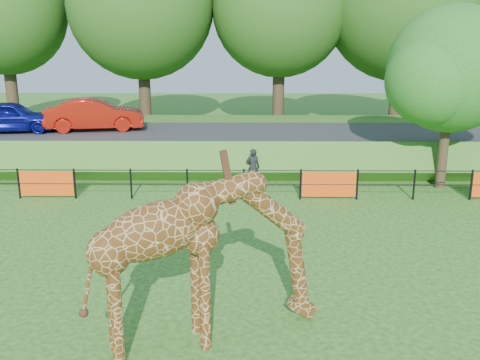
{
  "coord_description": "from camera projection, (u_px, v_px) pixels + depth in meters",
  "views": [
    {
      "loc": [
        0.07,
        -10.18,
        5.59
      ],
      "look_at": [
        -0.08,
        3.17,
        2.0
      ],
      "focal_mm": 40.0,
      "sensor_mm": 36.0,
      "label": 1
    }
  ],
  "objects": [
    {
      "name": "car_red",
      "position": [
        95.0,
        115.0,
        24.41
      ],
      "size": [
        4.61,
        2.3,
        1.45
      ],
      "primitive_type": "imported",
      "rotation": [
        0.0,
        0.0,
        1.75
      ],
      "color": "red",
      "rests_on": "road"
    },
    {
      "name": "embankment",
      "position": [
        245.0,
        141.0,
        26.08
      ],
      "size": [
        40.0,
        9.0,
        1.3
      ],
      "primitive_type": "cube",
      "color": "#1F5415",
      "rests_on": "ground"
    },
    {
      "name": "tree_east",
      "position": [
        453.0,
        74.0,
        19.39
      ],
      "size": [
        5.4,
        4.71,
        6.76
      ],
      "color": "#302315",
      "rests_on": "ground"
    },
    {
      "name": "giraffe",
      "position": [
        207.0,
        260.0,
        9.82
      ],
      "size": [
        4.53,
        2.41,
        3.24
      ],
      "primitive_type": null,
      "rotation": [
        0.0,
        0.0,
        0.37
      ],
      "color": "#583112",
      "rests_on": "ground"
    },
    {
      "name": "visitor",
      "position": [
        253.0,
        167.0,
        20.51
      ],
      "size": [
        0.54,
        0.36,
        1.47
      ],
      "primitive_type": "imported",
      "rotation": [
        0.0,
        0.0,
        3.16
      ],
      "color": "black",
      "rests_on": "ground"
    },
    {
      "name": "road",
      "position": [
        244.0,
        132.0,
        24.45
      ],
      "size": [
        40.0,
        5.0,
        0.12
      ],
      "primitive_type": "cube",
      "color": "#303033",
      "rests_on": "embankment"
    },
    {
      "name": "car_blue",
      "position": [
        10.0,
        116.0,
        23.96
      ],
      "size": [
        4.35,
        2.25,
        1.42
      ],
      "primitive_type": "imported",
      "rotation": [
        0.0,
        0.0,
        1.71
      ],
      "color": "#121696",
      "rests_on": "road"
    },
    {
      "name": "bg_tree_line",
      "position": [
        278.0,
        8.0,
        30.64
      ],
      "size": [
        37.3,
        8.8,
        11.82
      ],
      "color": "#302315",
      "rests_on": "ground"
    },
    {
      "name": "perimeter_fence",
      "position": [
        244.0,
        184.0,
        18.86
      ],
      "size": [
        28.07,
        0.1,
        1.1
      ],
      "primitive_type": null,
      "color": "black",
      "rests_on": "ground"
    },
    {
      "name": "ground",
      "position": [
        242.0,
        310.0,
        11.28
      ],
      "size": [
        90.0,
        90.0,
        0.0
      ],
      "primitive_type": "plane",
      "color": "#1F5415",
      "rests_on": "ground"
    }
  ]
}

